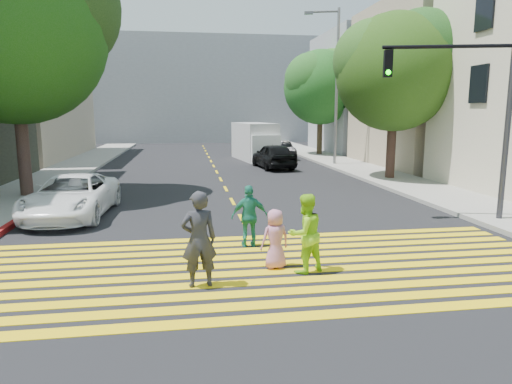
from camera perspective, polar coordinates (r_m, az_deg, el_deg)
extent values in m
plane|color=black|center=(8.98, 2.96, -12.14)|extent=(120.00, 120.00, 0.00)
cube|color=gray|center=(31.08, -21.31, 3.12)|extent=(3.00, 40.00, 0.15)
cube|color=gray|center=(25.51, 14.98, 2.12)|extent=(3.00, 60.00, 0.15)
cube|color=maroon|center=(15.42, -28.20, -3.61)|extent=(0.20, 8.00, 0.16)
cube|color=yellow|center=(7.90, 4.78, -15.30)|extent=(13.40, 0.35, 0.01)
cube|color=yellow|center=(8.39, 3.88, -13.73)|extent=(13.40, 0.35, 0.01)
cube|color=yellow|center=(8.88, 3.10, -12.34)|extent=(13.40, 0.35, 0.01)
cube|color=yellow|center=(9.38, 2.40, -11.09)|extent=(13.40, 0.35, 0.01)
cube|color=yellow|center=(9.89, 1.78, -9.97)|extent=(13.40, 0.35, 0.01)
cube|color=yellow|center=(10.40, 1.22, -8.95)|extent=(13.40, 0.35, 0.01)
cube|color=yellow|center=(10.92, 0.72, -8.03)|extent=(13.40, 0.35, 0.01)
cube|color=yellow|center=(11.43, 0.27, -7.20)|extent=(13.40, 0.35, 0.01)
cube|color=yellow|center=(11.95, -0.15, -6.43)|extent=(13.40, 0.35, 0.01)
cube|color=yellow|center=(12.48, -0.52, -5.73)|extent=(13.40, 0.35, 0.01)
cube|color=yellow|center=(14.64, -1.78, -3.40)|extent=(0.12, 1.40, 0.01)
cube|color=yellow|center=(17.55, -2.96, -1.17)|extent=(0.12, 1.40, 0.01)
cube|color=yellow|center=(20.49, -3.81, 0.41)|extent=(0.12, 1.40, 0.01)
cube|color=yellow|center=(23.45, -4.44, 1.60)|extent=(0.12, 1.40, 0.01)
cube|color=yellow|center=(26.42, -4.93, 2.52)|extent=(0.12, 1.40, 0.01)
cube|color=yellow|center=(29.39, -5.32, 3.26)|extent=(0.12, 1.40, 0.01)
cube|color=yellow|center=(32.37, -5.64, 3.86)|extent=(0.12, 1.40, 0.01)
cube|color=yellow|center=(35.35, -5.91, 4.36)|extent=(0.12, 1.40, 0.01)
cube|color=yellow|center=(38.33, -6.13, 4.78)|extent=(0.12, 1.40, 0.01)
cube|color=yellow|center=(41.32, -6.33, 5.14)|extent=(0.12, 1.40, 0.01)
cube|color=yellow|center=(44.31, -6.50, 5.45)|extent=(0.12, 1.40, 0.01)
cube|color=yellow|center=(47.30, -6.64, 5.72)|extent=(0.12, 1.40, 0.01)
cube|color=tan|center=(31.92, 23.42, 12.01)|extent=(10.00, 10.00, 10.00)
cube|color=gray|center=(41.68, 15.27, 11.77)|extent=(10.00, 10.00, 10.00)
cube|color=gray|center=(56.23, -7.12, 12.47)|extent=(30.00, 8.00, 12.00)
cylinder|color=black|center=(20.12, -27.04, 4.33)|extent=(0.52, 0.52, 3.60)
sphere|color=#144A08|center=(20.29, -28.09, 17.26)|extent=(7.55, 7.55, 6.92)
sphere|color=black|center=(20.52, -24.12, 20.40)|extent=(5.66, 5.66, 5.19)
cylinder|color=#45261F|center=(23.85, 16.50, 5.01)|extent=(0.59, 0.59, 3.02)
sphere|color=#1B4408|center=(23.85, 16.96, 14.10)|extent=(7.49, 7.49, 5.69)
sphere|color=black|center=(24.30, 19.83, 15.89)|extent=(5.62, 5.62, 4.27)
sphere|color=#1D4710|center=(23.70, 14.55, 15.62)|extent=(5.25, 5.25, 3.98)
cylinder|color=#3B2B18|center=(36.70, 7.95, 6.87)|extent=(0.51, 0.51, 3.02)
sphere|color=#0C3E0D|center=(36.70, 8.09, 12.82)|extent=(7.00, 7.00, 5.75)
sphere|color=#0F4811|center=(37.61, 9.44, 14.03)|extent=(5.25, 5.25, 4.31)
sphere|color=#214014|center=(36.07, 6.87, 13.82)|extent=(4.90, 4.90, 4.03)
imported|color=#2B2B30|center=(8.91, -7.15, -5.89)|extent=(0.75, 0.55, 1.91)
imported|color=#93DE1B|center=(9.72, 6.15, -5.17)|extent=(1.00, 0.90, 1.70)
imported|color=#BC7192|center=(9.96, 2.41, -5.88)|extent=(0.72, 0.56, 1.32)
imported|color=#1E7862|center=(11.50, -0.81, -3.05)|extent=(0.93, 0.40, 1.58)
imported|color=white|center=(16.02, -22.02, -0.47)|extent=(2.56, 5.08, 1.38)
imported|color=black|center=(27.95, 2.20, 4.54)|extent=(2.32, 4.71, 1.55)
imported|color=gray|center=(39.92, -1.31, 5.91)|extent=(1.75, 4.25, 1.23)
imported|color=black|center=(34.11, 3.10, 5.30)|extent=(1.65, 4.09, 1.32)
cube|color=#BDBDBD|center=(33.31, -0.23, 6.35)|extent=(2.82, 5.53, 2.64)
cube|color=white|center=(31.11, 0.98, 5.42)|extent=(2.16, 1.53, 1.90)
cylinder|color=black|center=(31.32, -0.73, 4.38)|extent=(0.36, 0.77, 0.74)
cylinder|color=black|center=(31.82, 2.21, 4.46)|extent=(0.36, 0.77, 0.74)
cylinder|color=black|center=(34.99, -2.44, 4.95)|extent=(0.36, 0.77, 0.74)
cylinder|color=black|center=(35.44, 0.22, 5.02)|extent=(0.36, 0.77, 0.74)
cylinder|color=#303035|center=(15.68, 28.89, 6.71)|extent=(0.21, 0.21, 5.66)
cylinder|color=black|center=(15.15, 22.86, 16.42)|extent=(3.69, 1.03, 0.11)
cube|color=black|center=(14.70, 16.18, 15.16)|extent=(0.30, 0.30, 0.79)
sphere|color=#03F900|center=(14.55, 16.22, 14.17)|extent=(0.18, 0.18, 0.15)
cylinder|color=gray|center=(29.69, 10.05, 12.57)|extent=(0.21, 0.21, 9.68)
cylinder|color=#5A5A5B|center=(30.23, 8.36, 21.41)|extent=(1.90, 0.63, 0.13)
cube|color=#57575B|center=(30.21, 6.61, 21.35)|extent=(0.58, 0.37, 0.16)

